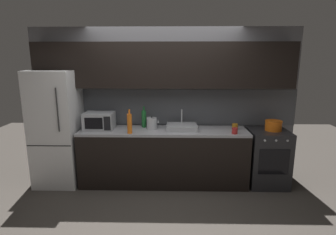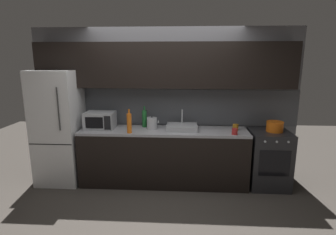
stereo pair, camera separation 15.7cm
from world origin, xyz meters
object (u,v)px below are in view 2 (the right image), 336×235
(mug_amber, at_px, (235,127))
(mug_red, at_px, (235,132))
(refrigerator, at_px, (59,127))
(kettle, at_px, (152,123))
(wine_bottle_orange, at_px, (129,123))
(wine_bottle_green, at_px, (144,118))
(oven_range, at_px, (268,159))
(microwave, at_px, (100,120))
(cooking_pot, at_px, (275,126))

(mug_amber, relative_size, mug_red, 1.09)
(refrigerator, relative_size, kettle, 8.81)
(wine_bottle_orange, relative_size, mug_red, 4.05)
(wine_bottle_green, bearing_deg, oven_range, -4.81)
(oven_range, bearing_deg, wine_bottle_orange, -174.26)
(mug_red, bearing_deg, mug_amber, 77.05)
(mug_red, bearing_deg, wine_bottle_green, 165.10)
(wine_bottle_orange, bearing_deg, mug_red, 0.43)
(wine_bottle_green, bearing_deg, refrigerator, -173.12)
(refrigerator, distance_m, oven_range, 3.39)
(oven_range, distance_m, microwave, 2.74)
(oven_range, height_order, mug_red, mug_red)
(refrigerator, relative_size, mug_red, 20.20)
(kettle, height_order, mug_amber, kettle)
(wine_bottle_orange, height_order, mug_amber, wine_bottle_orange)
(oven_range, xyz_separation_m, kettle, (-1.85, 0.05, 0.54))
(cooking_pot, bearing_deg, refrigerator, -180.00)
(wine_bottle_green, xyz_separation_m, wine_bottle_orange, (-0.17, -0.38, 0.01))
(wine_bottle_orange, distance_m, mug_amber, 1.65)
(oven_range, relative_size, microwave, 1.96)
(kettle, xyz_separation_m, cooking_pot, (1.91, -0.05, -0.01))
(kettle, xyz_separation_m, mug_red, (1.26, -0.26, -0.05))
(oven_range, relative_size, mug_amber, 9.16)
(microwave, bearing_deg, wine_bottle_green, 12.00)
(microwave, height_order, wine_bottle_orange, wine_bottle_orange)
(mug_red, bearing_deg, refrigerator, 175.74)
(kettle, xyz_separation_m, mug_amber, (1.32, -0.03, -0.04))
(microwave, relative_size, mug_amber, 4.68)
(wine_bottle_green, xyz_separation_m, mug_amber, (1.45, -0.14, -0.09))
(microwave, height_order, mug_amber, microwave)
(mug_amber, xyz_separation_m, mug_red, (-0.05, -0.23, -0.00))
(oven_range, bearing_deg, mug_amber, 177.44)
(kettle, bearing_deg, microwave, -177.89)
(wine_bottle_orange, bearing_deg, kettle, 40.67)
(wine_bottle_orange, bearing_deg, refrigerator, 169.68)
(wine_bottle_green, distance_m, cooking_pot, 2.05)
(wine_bottle_orange, relative_size, mug_amber, 3.73)
(wine_bottle_green, relative_size, mug_amber, 3.49)
(refrigerator, relative_size, wine_bottle_orange, 4.98)
(wine_bottle_green, height_order, cooking_pot, wine_bottle_green)
(refrigerator, height_order, oven_range, refrigerator)
(mug_red, xyz_separation_m, cooking_pot, (0.65, 0.21, 0.03))
(kettle, bearing_deg, wine_bottle_orange, -139.33)
(mug_amber, bearing_deg, mug_red, -102.95)
(refrigerator, xyz_separation_m, oven_range, (3.36, -0.00, -0.46))
(oven_range, distance_m, kettle, 1.93)
(mug_amber, bearing_deg, microwave, -179.89)
(oven_range, height_order, wine_bottle_orange, wine_bottle_orange)
(refrigerator, xyz_separation_m, microwave, (0.68, 0.02, 0.12))
(wine_bottle_green, bearing_deg, cooking_pot, -4.63)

